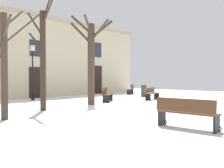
{
  "coord_description": "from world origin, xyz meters",
  "views": [
    {
      "loc": [
        -10.2,
        -7.36,
        1.51
      ],
      "look_at": [
        0.0,
        1.86,
        1.16
      ],
      "focal_mm": 40.3,
      "sensor_mm": 36.0,
      "label": 1
    }
  ],
  "objects_px": {
    "tree_right_of_center": "(91,59)",
    "bench_by_litter_bin": "(152,93)",
    "tree_left_of_center": "(43,57)",
    "bench_facing_shops": "(131,89)",
    "streetlamp": "(33,66)",
    "tree_foreground": "(3,61)",
    "litter_bin": "(144,91)",
    "bench_back_to_back_left": "(186,113)",
    "bench_far_corner": "(107,94)"
  },
  "relations": [
    {
      "from": "tree_foreground",
      "to": "litter_bin",
      "type": "xyz_separation_m",
      "value": [
        12.22,
        2.48,
        -1.66
      ]
    },
    {
      "from": "tree_foreground",
      "to": "bench_by_litter_bin",
      "type": "height_order",
      "value": "tree_foreground"
    },
    {
      "from": "tree_right_of_center",
      "to": "tree_left_of_center",
      "type": "height_order",
      "value": "tree_left_of_center"
    },
    {
      "from": "tree_right_of_center",
      "to": "tree_left_of_center",
      "type": "relative_size",
      "value": 0.91
    },
    {
      "from": "tree_right_of_center",
      "to": "tree_foreground",
      "type": "bearing_deg",
      "value": -166.07
    },
    {
      "from": "bench_facing_shops",
      "to": "tree_right_of_center",
      "type": "bearing_deg",
      "value": -4.62
    },
    {
      "from": "streetlamp",
      "to": "bench_back_to_back_left",
      "type": "bearing_deg",
      "value": -99.29
    },
    {
      "from": "bench_by_litter_bin",
      "to": "bench_back_to_back_left",
      "type": "relative_size",
      "value": 0.87
    },
    {
      "from": "tree_left_of_center",
      "to": "bench_facing_shops",
      "type": "height_order",
      "value": "tree_left_of_center"
    },
    {
      "from": "bench_back_to_back_left",
      "to": "streetlamp",
      "type": "bearing_deg",
      "value": -10.87
    },
    {
      "from": "tree_right_of_center",
      "to": "bench_facing_shops",
      "type": "distance_m",
      "value": 9.52
    },
    {
      "from": "tree_left_of_center",
      "to": "tree_foreground",
      "type": "height_order",
      "value": "tree_left_of_center"
    },
    {
      "from": "tree_left_of_center",
      "to": "bench_far_corner",
      "type": "height_order",
      "value": "tree_left_of_center"
    },
    {
      "from": "tree_right_of_center",
      "to": "tree_left_of_center",
      "type": "distance_m",
      "value": 3.19
    },
    {
      "from": "tree_foreground",
      "to": "bench_back_to_back_left",
      "type": "bearing_deg",
      "value": -62.5
    },
    {
      "from": "tree_foreground",
      "to": "bench_by_litter_bin",
      "type": "distance_m",
      "value": 10.64
    },
    {
      "from": "litter_bin",
      "to": "bench_facing_shops",
      "type": "xyz_separation_m",
      "value": [
        1.81,
        2.68,
        -0.0
      ]
    },
    {
      "from": "tree_left_of_center",
      "to": "bench_by_litter_bin",
      "type": "height_order",
      "value": "tree_left_of_center"
    },
    {
      "from": "bench_far_corner",
      "to": "bench_back_to_back_left",
      "type": "relative_size",
      "value": 0.89
    },
    {
      "from": "litter_bin",
      "to": "bench_far_corner",
      "type": "height_order",
      "value": "litter_bin"
    },
    {
      "from": "bench_back_to_back_left",
      "to": "tree_left_of_center",
      "type": "bearing_deg",
      "value": 2.96
    },
    {
      "from": "bench_by_litter_bin",
      "to": "tree_foreground",
      "type": "bearing_deg",
      "value": 174.49
    },
    {
      "from": "streetlamp",
      "to": "litter_bin",
      "type": "height_order",
      "value": "streetlamp"
    },
    {
      "from": "bench_back_to_back_left",
      "to": "bench_facing_shops",
      "type": "bearing_deg",
      "value": -47.7
    },
    {
      "from": "tree_foreground",
      "to": "litter_bin",
      "type": "relative_size",
      "value": 4.52
    },
    {
      "from": "litter_bin",
      "to": "bench_facing_shops",
      "type": "distance_m",
      "value": 3.24
    },
    {
      "from": "tree_right_of_center",
      "to": "bench_by_litter_bin",
      "type": "relative_size",
      "value": 3.08
    },
    {
      "from": "streetlamp",
      "to": "bench_by_litter_bin",
      "type": "distance_m",
      "value": 8.22
    },
    {
      "from": "tree_left_of_center",
      "to": "tree_foreground",
      "type": "xyz_separation_m",
      "value": [
        -2.36,
        -1.17,
        -0.35
      ]
    },
    {
      "from": "bench_facing_shops",
      "to": "bench_far_corner",
      "type": "bearing_deg",
      "value": -2.74
    },
    {
      "from": "streetlamp",
      "to": "bench_by_litter_bin",
      "type": "relative_size",
      "value": 2.3
    },
    {
      "from": "tree_foreground",
      "to": "streetlamp",
      "type": "xyz_separation_m",
      "value": [
        4.83,
        6.28,
        0.16
      ]
    },
    {
      "from": "tree_right_of_center",
      "to": "bench_facing_shops",
      "type": "bearing_deg",
      "value": 24.04
    },
    {
      "from": "tree_left_of_center",
      "to": "bench_facing_shops",
      "type": "xyz_separation_m",
      "value": [
        11.67,
        3.99,
        -2.01
      ]
    },
    {
      "from": "streetlamp",
      "to": "litter_bin",
      "type": "distance_m",
      "value": 8.51
    },
    {
      "from": "bench_far_corner",
      "to": "bench_facing_shops",
      "type": "bearing_deg",
      "value": -8.44
    },
    {
      "from": "tree_foreground",
      "to": "bench_far_corner",
      "type": "height_order",
      "value": "tree_foreground"
    },
    {
      "from": "bench_by_litter_bin",
      "to": "litter_bin",
      "type": "bearing_deg",
      "value": 38.35
    },
    {
      "from": "tree_right_of_center",
      "to": "litter_bin",
      "type": "relative_size",
      "value": 5.45
    },
    {
      "from": "tree_left_of_center",
      "to": "streetlamp",
      "type": "distance_m",
      "value": 5.68
    },
    {
      "from": "bench_far_corner",
      "to": "bench_facing_shops",
      "type": "height_order",
      "value": "bench_far_corner"
    },
    {
      "from": "litter_bin",
      "to": "tree_left_of_center",
      "type": "bearing_deg",
      "value": -172.48
    },
    {
      "from": "bench_far_corner",
      "to": "bench_by_litter_bin",
      "type": "relative_size",
      "value": 1.03
    },
    {
      "from": "bench_facing_shops",
      "to": "streetlamp",
      "type": "bearing_deg",
      "value": -35.62
    },
    {
      "from": "bench_back_to_back_left",
      "to": "litter_bin",
      "type": "bearing_deg",
      "value": -50.86
    },
    {
      "from": "tree_left_of_center",
      "to": "bench_facing_shops",
      "type": "relative_size",
      "value": 3.34
    },
    {
      "from": "streetlamp",
      "to": "bench_far_corner",
      "type": "height_order",
      "value": "streetlamp"
    },
    {
      "from": "bench_far_corner",
      "to": "bench_by_litter_bin",
      "type": "distance_m",
      "value": 3.32
    },
    {
      "from": "bench_by_litter_bin",
      "to": "bench_back_to_back_left",
      "type": "bearing_deg",
      "value": -149.8
    },
    {
      "from": "litter_bin",
      "to": "bench_by_litter_bin",
      "type": "bearing_deg",
      "value": -132.82
    }
  ]
}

